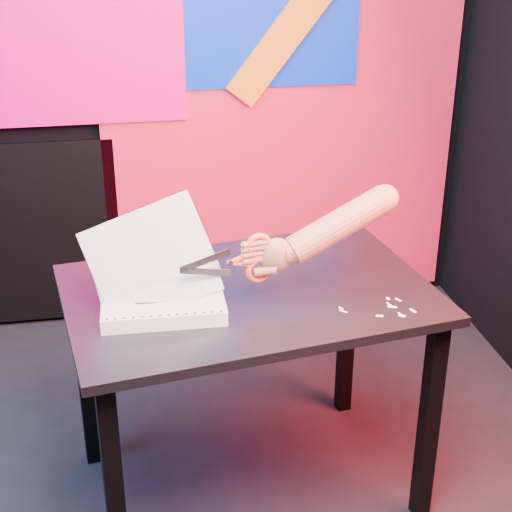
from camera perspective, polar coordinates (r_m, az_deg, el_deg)
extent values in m
cube|color=black|center=(3.41, -9.32, 16.36)|extent=(3.00, 0.01, 2.70)
cube|color=red|center=(3.56, 1.89, 8.76)|extent=(1.60, 0.02, 1.60)
cube|color=#E70068|center=(3.36, -13.71, 15.88)|extent=(0.95, 0.02, 0.80)
cube|color=black|center=(2.26, -10.27, -16.51)|extent=(0.06, 0.06, 0.72)
cube|color=black|center=(2.74, -12.32, -8.37)|extent=(0.06, 0.06, 0.72)
cube|color=black|center=(2.52, 12.46, -11.71)|extent=(0.06, 0.06, 0.72)
cube|color=black|center=(2.96, 6.61, -5.21)|extent=(0.06, 0.06, 0.72)
cube|color=#313132|center=(2.38, -0.56, -2.79)|extent=(1.18, 0.88, 0.03)
cube|color=silver|center=(2.27, -6.77, -3.38)|extent=(0.35, 0.27, 0.04)
cube|color=white|center=(2.26, -6.80, -2.90)|extent=(0.35, 0.27, 0.00)
cube|color=white|center=(2.26, -6.80, -2.80)|extent=(0.34, 0.25, 0.11)
cube|color=white|center=(2.26, -7.11, -2.10)|extent=(0.36, 0.22, 0.18)
cube|color=white|center=(2.25, -7.46, -0.89)|extent=(0.39, 0.20, 0.26)
cube|color=white|center=(2.25, -7.80, 0.29)|extent=(0.40, 0.17, 0.30)
cylinder|color=black|center=(2.16, -10.81, -4.56)|extent=(0.01, 0.01, 0.00)
cylinder|color=black|center=(2.16, -10.18, -4.52)|extent=(0.01, 0.01, 0.00)
cylinder|color=black|center=(2.16, -9.54, -4.48)|extent=(0.01, 0.01, 0.00)
cylinder|color=black|center=(2.16, -8.91, -4.44)|extent=(0.01, 0.01, 0.00)
cylinder|color=black|center=(2.16, -8.27, -4.41)|extent=(0.01, 0.01, 0.00)
cylinder|color=black|center=(2.16, -7.63, -4.37)|extent=(0.01, 0.01, 0.00)
cylinder|color=black|center=(2.16, -7.00, -4.33)|extent=(0.01, 0.01, 0.00)
cylinder|color=black|center=(2.16, -6.36, -4.29)|extent=(0.01, 0.01, 0.00)
cylinder|color=black|center=(2.16, -5.73, -4.25)|extent=(0.01, 0.01, 0.00)
cylinder|color=black|center=(2.16, -5.09, -4.21)|extent=(0.01, 0.01, 0.00)
cylinder|color=black|center=(2.16, -4.46, -4.17)|extent=(0.01, 0.01, 0.00)
cylinder|color=black|center=(2.16, -3.82, -4.12)|extent=(0.01, 0.01, 0.00)
cylinder|color=black|center=(2.16, -3.19, -4.08)|extent=(0.01, 0.01, 0.00)
cylinder|color=black|center=(2.16, -2.56, -4.04)|extent=(0.01, 0.01, 0.00)
cylinder|color=black|center=(2.37, -10.67, -1.81)|extent=(0.01, 0.01, 0.00)
cylinder|color=black|center=(2.36, -10.10, -1.78)|extent=(0.01, 0.01, 0.00)
cylinder|color=black|center=(2.36, -9.52, -1.74)|extent=(0.01, 0.01, 0.00)
cylinder|color=black|center=(2.36, -8.94, -1.71)|extent=(0.01, 0.01, 0.00)
cylinder|color=black|center=(2.36, -8.36, -1.67)|extent=(0.01, 0.01, 0.00)
cylinder|color=black|center=(2.36, -7.78, -1.64)|extent=(0.01, 0.01, 0.00)
cylinder|color=black|center=(2.36, -7.20, -1.60)|extent=(0.01, 0.01, 0.00)
cylinder|color=black|center=(2.36, -6.62, -1.57)|extent=(0.01, 0.01, 0.00)
cylinder|color=black|center=(2.36, -6.04, -1.53)|extent=(0.01, 0.01, 0.00)
cylinder|color=black|center=(2.36, -5.46, -1.49)|extent=(0.01, 0.01, 0.00)
cylinder|color=black|center=(2.36, -4.88, -1.46)|extent=(0.01, 0.01, 0.00)
cylinder|color=black|center=(2.37, -4.30, -1.42)|extent=(0.01, 0.01, 0.00)
cylinder|color=black|center=(2.37, -3.73, -1.38)|extent=(0.01, 0.01, 0.00)
cylinder|color=black|center=(2.37, -3.15, -1.35)|extent=(0.01, 0.01, 0.00)
cube|color=black|center=(2.30, -8.89, -2.47)|extent=(0.06, 0.01, 0.00)
cube|color=black|center=(2.28, -6.37, -2.53)|extent=(0.05, 0.01, 0.00)
cube|color=black|center=(2.23, -7.70, -3.37)|extent=(0.08, 0.01, 0.00)
cube|color=#BBBBBB|center=(2.19, -3.74, -0.35)|extent=(0.15, 0.03, 0.05)
cube|color=#BBBBBB|center=(2.21, -3.72, -1.15)|extent=(0.15, 0.03, 0.05)
cylinder|color=#BBBBBB|center=(2.22, -1.92, -0.47)|extent=(0.02, 0.02, 0.02)
cube|color=#FF4B20|center=(2.23, -1.26, -0.54)|extent=(0.06, 0.02, 0.02)
cube|color=#FF4B20|center=(2.22, -1.26, -0.20)|extent=(0.06, 0.02, 0.02)
torus|color=#FF4B20|center=(2.23, 0.19, 0.73)|extent=(0.08, 0.03, 0.08)
torus|color=#FF4B20|center=(2.26, 0.19, -1.01)|extent=(0.08, 0.03, 0.08)
ellipsoid|color=brown|center=(2.26, 1.46, 0.05)|extent=(0.10, 0.06, 0.11)
cylinder|color=brown|center=(2.24, 0.19, -0.25)|extent=(0.08, 0.03, 0.02)
cylinder|color=brown|center=(2.24, 0.19, 0.20)|extent=(0.08, 0.03, 0.02)
cylinder|color=brown|center=(2.23, 0.19, 0.60)|extent=(0.07, 0.03, 0.02)
cylinder|color=brown|center=(2.22, 0.19, 0.95)|extent=(0.06, 0.03, 0.02)
cylinder|color=brown|center=(2.25, 0.68, -1.10)|extent=(0.07, 0.03, 0.03)
cylinder|color=brown|center=(2.28, 2.66, 0.33)|extent=(0.07, 0.08, 0.07)
cylinder|color=brown|center=(2.31, 6.06, 2.29)|extent=(0.34, 0.14, 0.21)
sphere|color=brown|center=(2.35, 9.37, 4.18)|extent=(0.08, 0.08, 0.08)
cube|color=white|center=(2.26, 10.57, -4.29)|extent=(0.02, 0.02, 0.00)
cube|color=white|center=(2.25, 8.97, -4.33)|extent=(0.02, 0.02, 0.00)
cube|color=white|center=(2.31, 9.89, -3.67)|extent=(0.03, 0.02, 0.00)
cube|color=white|center=(2.27, 10.41, -4.14)|extent=(0.01, 0.01, 0.00)
cube|color=white|center=(2.26, 6.36, -4.01)|extent=(0.02, 0.02, 0.00)
cube|color=white|center=(2.28, 6.19, -3.79)|extent=(0.01, 0.02, 0.00)
cube|color=white|center=(2.35, 9.57, -3.07)|extent=(0.01, 0.01, 0.00)
cube|color=white|center=(2.35, 10.30, -3.15)|extent=(0.02, 0.02, 0.00)
cube|color=white|center=(2.30, 11.35, -3.92)|extent=(0.02, 0.02, 0.00)
cube|color=white|center=(2.32, 9.63, -3.47)|extent=(0.01, 0.02, 0.00)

